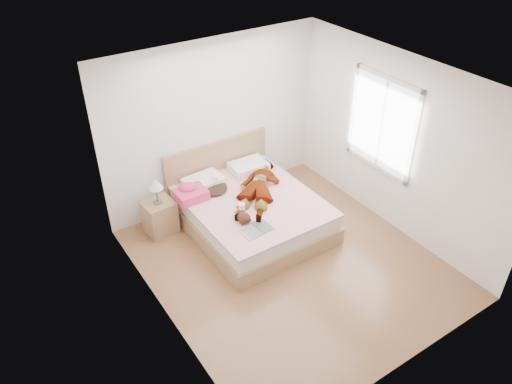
# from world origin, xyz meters

# --- Properties ---
(ground) EXTENTS (4.00, 4.00, 0.00)m
(ground) POSITION_xyz_m (0.00, 0.00, 0.00)
(ground) COLOR #54361A
(ground) RESTS_ON ground
(woman) EXTENTS (1.53, 1.56, 0.22)m
(woman) POSITION_xyz_m (0.20, 1.09, 0.62)
(woman) COLOR white
(woman) RESTS_ON bed
(hair) EXTENTS (0.60, 0.67, 0.08)m
(hair) POSITION_xyz_m (-0.37, 1.54, 0.55)
(hair) COLOR black
(hair) RESTS_ON bed
(phone) EXTENTS (0.10, 0.10, 0.05)m
(phone) POSITION_xyz_m (-0.30, 1.49, 0.70)
(phone) COLOR silver
(phone) RESTS_ON bed
(room_shell) EXTENTS (4.00, 4.00, 4.00)m
(room_shell) POSITION_xyz_m (1.77, 0.30, 1.50)
(room_shell) COLOR white
(room_shell) RESTS_ON ground
(bed) EXTENTS (1.80, 2.08, 1.00)m
(bed) POSITION_xyz_m (0.00, 1.04, 0.28)
(bed) COLOR olive
(bed) RESTS_ON ground
(towel) EXTENTS (0.44, 0.38, 0.23)m
(towel) POSITION_xyz_m (-0.73, 1.48, 0.60)
(towel) COLOR #E73E74
(towel) RESTS_ON bed
(magazine) EXTENTS (0.45, 0.31, 0.03)m
(magazine) POSITION_xyz_m (-0.33, 0.33, 0.52)
(magazine) COLOR silver
(magazine) RESTS_ON bed
(coffee_mug) EXTENTS (0.14, 0.12, 0.11)m
(coffee_mug) POSITION_xyz_m (-0.26, 0.82, 0.56)
(coffee_mug) COLOR white
(coffee_mug) RESTS_ON bed
(plush_toy) EXTENTS (0.18, 0.27, 0.15)m
(plush_toy) POSITION_xyz_m (-0.39, 0.58, 0.59)
(plush_toy) COLOR black
(plush_toy) RESTS_ON bed
(nightstand) EXTENTS (0.45, 0.41, 0.92)m
(nightstand) POSITION_xyz_m (-1.17, 1.63, 0.30)
(nightstand) COLOR #8D6441
(nightstand) RESTS_ON ground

